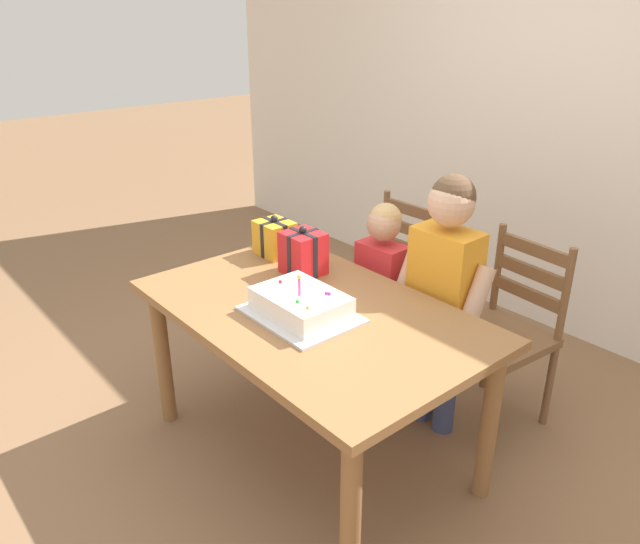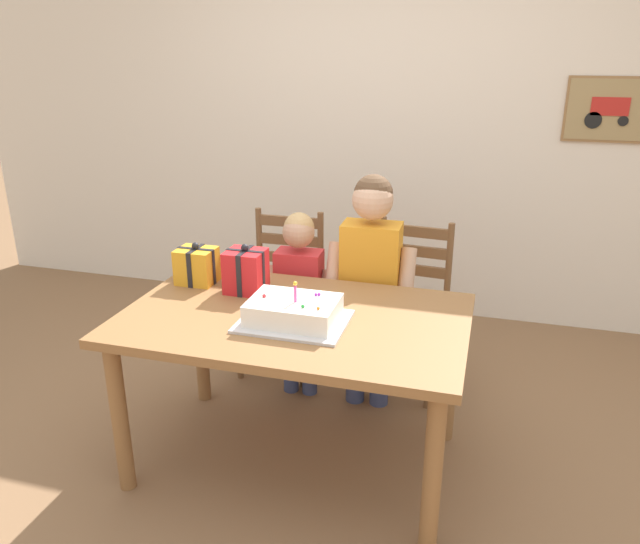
% 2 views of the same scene
% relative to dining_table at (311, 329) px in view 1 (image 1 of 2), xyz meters
% --- Properties ---
extents(ground_plane, '(20.00, 20.00, 0.00)m').
position_rel_dining_table_xyz_m(ground_plane, '(0.00, 0.00, -0.65)').
color(ground_plane, '#846042').
extents(back_wall, '(6.40, 0.11, 2.60)m').
position_rel_dining_table_xyz_m(back_wall, '(0.01, 1.94, 0.66)').
color(back_wall, silver).
rests_on(back_wall, ground).
extents(dining_table, '(1.46, 0.91, 0.74)m').
position_rel_dining_table_xyz_m(dining_table, '(0.00, 0.00, 0.00)').
color(dining_table, olive).
rests_on(dining_table, ground).
extents(birthday_cake, '(0.44, 0.34, 0.19)m').
position_rel_dining_table_xyz_m(birthday_cake, '(0.02, -0.07, 0.14)').
color(birthday_cake, silver).
rests_on(birthday_cake, dining_table).
extents(gift_box_red_large, '(0.18, 0.17, 0.23)m').
position_rel_dining_table_xyz_m(gift_box_red_large, '(-0.30, 0.20, 0.19)').
color(gift_box_red_large, red).
rests_on(gift_box_red_large, dining_table).
extents(gift_box_beside_cake, '(0.18, 0.16, 0.20)m').
position_rel_dining_table_xyz_m(gift_box_beside_cake, '(-0.57, 0.24, 0.18)').
color(gift_box_beside_cake, gold).
rests_on(gift_box_beside_cake, dining_table).
extents(chair_left, '(0.43, 0.43, 0.92)m').
position_rel_dining_table_xyz_m(chair_left, '(-0.36, 0.87, -0.18)').
color(chair_left, brown).
rests_on(chair_left, ground).
extents(chair_right, '(0.46, 0.46, 0.92)m').
position_rel_dining_table_xyz_m(chair_right, '(0.37, 0.87, -0.18)').
color(chair_right, brown).
rests_on(chair_right, ground).
extents(child_older, '(0.45, 0.26, 1.24)m').
position_rel_dining_table_xyz_m(child_older, '(0.21, 0.58, 0.11)').
color(child_older, '#38426B').
rests_on(child_older, ground).
extents(child_younger, '(0.37, 0.22, 1.03)m').
position_rel_dining_table_xyz_m(child_younger, '(-0.17, 0.58, -0.02)').
color(child_younger, '#38426B').
rests_on(child_younger, ground).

